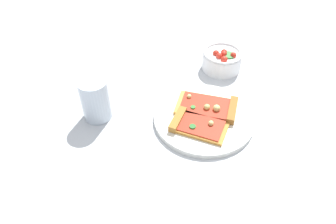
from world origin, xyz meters
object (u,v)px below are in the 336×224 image
object	(u,v)px
pizza_slice_near	(211,107)
salad_bowl	(222,60)
pizza_slice_far	(194,125)
soda_glass	(96,100)
plate	(204,118)
paper_napkin	(132,206)

from	to	relation	value
pizza_slice_near	salad_bowl	bearing A→B (deg)	77.83
pizza_slice_far	soda_glass	size ratio (longest dim) A/B	1.31
plate	salad_bowl	world-z (taller)	salad_bowl
salad_bowl	soda_glass	distance (m)	0.41
paper_napkin	pizza_slice_far	bearing A→B (deg)	59.05
soda_glass	pizza_slice_far	bearing A→B (deg)	-10.36
plate	pizza_slice_near	distance (m)	0.04
pizza_slice_near	pizza_slice_far	bearing A→B (deg)	-124.02
salad_bowl	paper_napkin	distance (m)	0.54
plate	pizza_slice_far	distance (m)	0.05
plate	pizza_slice_near	bearing A→B (deg)	55.39
pizza_slice_near	paper_napkin	size ratio (longest dim) A/B	1.24
soda_glass	salad_bowl	bearing A→B (deg)	33.15
pizza_slice_far	salad_bowl	world-z (taller)	salad_bowl
salad_bowl	paper_napkin	world-z (taller)	salad_bowl
pizza_slice_far	soda_glass	xyz separation A→B (m)	(-0.25, 0.05, 0.03)
salad_bowl	soda_glass	world-z (taller)	soda_glass
pizza_slice_far	soda_glass	world-z (taller)	soda_glass
plate	pizza_slice_far	xyz separation A→B (m)	(-0.03, -0.04, 0.01)
plate	pizza_slice_far	size ratio (longest dim) A/B	1.72
salad_bowl	paper_napkin	bearing A→B (deg)	-114.26
pizza_slice_far	soda_glass	bearing A→B (deg)	169.64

